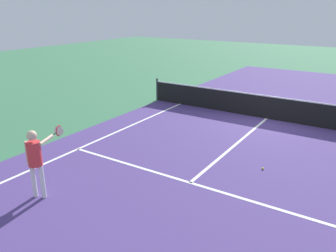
% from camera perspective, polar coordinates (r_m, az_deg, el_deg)
% --- Properties ---
extents(ground_plane, '(60.00, 60.00, 0.00)m').
position_cam_1_polar(ground_plane, '(14.46, 16.18, 1.21)').
color(ground_plane, '#38724C').
extents(court_surface_inbounds, '(10.62, 24.40, 0.00)m').
position_cam_1_polar(court_surface_inbounds, '(14.46, 16.18, 1.21)').
color(court_surface_inbounds, '#4C387A').
rests_on(court_surface_inbounds, ground_plane).
extents(line_sideline_left, '(0.10, 11.89, 0.01)m').
position_cam_1_polar(line_sideline_left, '(11.58, -13.20, -3.01)').
color(line_sideline_left, white).
rests_on(line_sideline_left, ground_plane).
extents(line_service_near, '(8.22, 0.10, 0.01)m').
position_cam_1_polar(line_service_near, '(8.94, 3.72, -9.44)').
color(line_service_near, white).
rests_on(line_service_near, ground_plane).
extents(line_center_service, '(0.10, 6.40, 0.01)m').
position_cam_1_polar(line_center_service, '(11.59, 11.47, -2.86)').
color(line_center_service, white).
rests_on(line_center_service, ground_plane).
extents(net, '(10.92, 0.09, 1.07)m').
position_cam_1_polar(net, '(14.32, 16.36, 3.08)').
color(net, '#33383D').
rests_on(net, ground_plane).
extents(player_near, '(0.51, 1.20, 1.69)m').
position_cam_1_polar(player_near, '(8.44, -21.30, -4.72)').
color(player_near, white).
rests_on(player_near, ground_plane).
extents(tennis_ball_mid_court, '(0.07, 0.07, 0.07)m').
position_cam_1_polar(tennis_ball_mid_court, '(9.95, 15.60, -6.85)').
color(tennis_ball_mid_court, '#CCE033').
rests_on(tennis_ball_mid_court, ground_plane).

